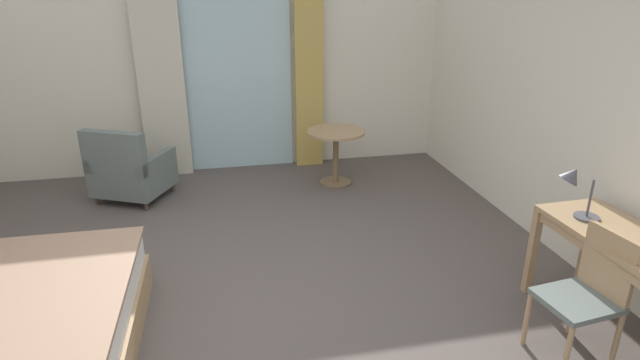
% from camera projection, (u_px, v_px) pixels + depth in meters
% --- Properties ---
extents(ground, '(6.53, 7.44, 0.10)m').
position_uv_depth(ground, '(242.00, 321.00, 3.88)').
color(ground, '#564C47').
extents(wall_back, '(6.13, 0.12, 2.57)m').
position_uv_depth(wall_back, '(218.00, 72.00, 6.54)').
color(wall_back, silver).
rests_on(wall_back, ground).
extents(wall_right, '(0.12, 7.04, 2.57)m').
position_uv_depth(wall_right, '(618.00, 130.00, 3.97)').
color(wall_right, silver).
rests_on(wall_right, ground).
extents(balcony_glass_door, '(1.42, 0.02, 2.26)m').
position_uv_depth(balcony_glass_door, '(237.00, 84.00, 6.57)').
color(balcony_glass_door, silver).
rests_on(balcony_glass_door, ground).
extents(curtain_panel_left, '(0.56, 0.10, 2.28)m').
position_uv_depth(curtain_panel_left, '(162.00, 88.00, 6.30)').
color(curtain_panel_left, beige).
rests_on(curtain_panel_left, ground).
extents(curtain_panel_right, '(0.36, 0.10, 2.28)m').
position_uv_depth(curtain_panel_right, '(309.00, 82.00, 6.66)').
color(curtain_panel_right, tan).
rests_on(curtain_panel_right, ground).
extents(writing_desk, '(0.60, 1.35, 0.77)m').
position_uv_depth(writing_desk, '(630.00, 253.00, 3.40)').
color(writing_desk, tan).
rests_on(writing_desk, ground).
extents(desk_chair, '(0.49, 0.46, 0.90)m').
position_uv_depth(desk_chair, '(588.00, 290.00, 3.30)').
color(desk_chair, slate).
rests_on(desk_chair, ground).
extents(desk_lamp, '(0.32, 0.22, 0.42)m').
position_uv_depth(desk_lamp, '(576.00, 184.00, 3.61)').
color(desk_lamp, '#4C4C51').
rests_on(desk_lamp, writing_desk).
extents(armchair_by_window, '(0.98, 0.96, 0.88)m').
position_uv_depth(armchair_by_window, '(130.00, 171.00, 5.80)').
color(armchair_by_window, slate).
rests_on(armchair_by_window, ground).
extents(round_cafe_table, '(0.71, 0.71, 0.68)m').
position_uv_depth(round_cafe_table, '(336.00, 144.00, 6.21)').
color(round_cafe_table, tan).
rests_on(round_cafe_table, ground).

